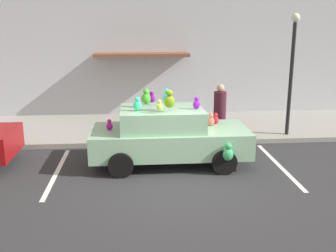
{
  "coord_description": "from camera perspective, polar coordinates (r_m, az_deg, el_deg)",
  "views": [
    {
      "loc": [
        -1.05,
        -8.95,
        3.78
      ],
      "look_at": [
        -0.13,
        2.03,
        0.9
      ],
      "focal_mm": 42.89,
      "sensor_mm": 36.0,
      "label": 1
    }
  ],
  "objects": [
    {
      "name": "pedestrian_near_shopfront",
      "position": [
        12.96,
        7.35,
        1.85
      ],
      "size": [
        0.4,
        0.4,
        1.72
      ],
      "color": "#481B2A",
      "rests_on": "sidewalk"
    },
    {
      "name": "street_lamp_post",
      "position": [
        13.48,
        17.22,
        8.67
      ],
      "size": [
        0.28,
        0.28,
        3.88
      ],
      "color": "black",
      "rests_on": "sidewalk"
    },
    {
      "name": "plush_covered_car",
      "position": [
        10.83,
        -0.0,
        -1.31
      ],
      "size": [
        4.22,
        2.15,
        2.12
      ],
      "color": "#8BBA97",
      "rests_on": "ground"
    },
    {
      "name": "parking_stripe_rear",
      "position": [
        10.84,
        -15.5,
        -6.31
      ],
      "size": [
        0.12,
        3.6,
        0.01
      ],
      "primitive_type": "cube",
      "color": "silver",
      "rests_on": "ground"
    },
    {
      "name": "parking_stripe_front",
      "position": [
        11.32,
        15.5,
        -5.4
      ],
      "size": [
        0.12,
        3.6,
        0.01
      ],
      "primitive_type": "cube",
      "color": "silver",
      "rests_on": "ground"
    },
    {
      "name": "storefront_building",
      "position": [
        16.14,
        -1.12,
        12.56
      ],
      "size": [
        24.0,
        1.25,
        6.4
      ],
      "color": "#B2B7C1",
      "rests_on": "ground"
    },
    {
      "name": "ground_plane",
      "position": [
        9.77,
        1.75,
        -8.12
      ],
      "size": [
        60.0,
        60.0,
        0.0
      ],
      "primitive_type": "plane",
      "color": "#2D2D30"
    },
    {
      "name": "teddy_bear_on_sidewalk",
      "position": [
        13.34,
        2.16,
        0.4
      ],
      "size": [
        0.4,
        0.33,
        0.76
      ],
      "color": "#9E723D",
      "rests_on": "sidewalk"
    },
    {
      "name": "sidewalk",
      "position": [
        14.47,
        -0.48,
        -0.19
      ],
      "size": [
        24.0,
        4.0,
        0.15
      ],
      "primitive_type": "cube",
      "color": "gray",
      "rests_on": "ground"
    }
  ]
}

